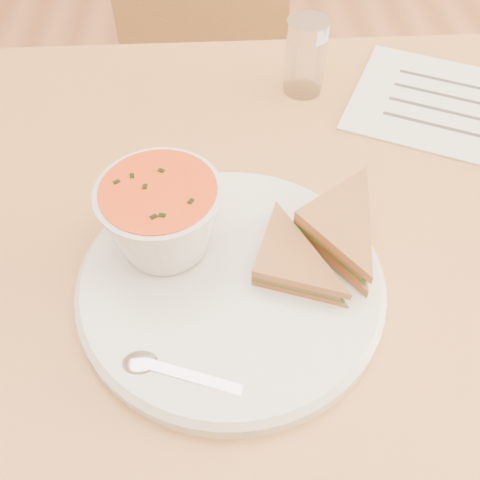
{
  "coord_description": "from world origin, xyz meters",
  "views": [
    {
      "loc": [
        -0.11,
        -0.41,
        1.19
      ],
      "look_at": [
        -0.1,
        -0.09,
        0.8
      ],
      "focal_mm": 40.0,
      "sensor_mm": 36.0,
      "label": 1
    }
  ],
  "objects_px": {
    "dining_table": "(295,359)",
    "soup_bowl": "(163,221)",
    "plate": "(231,283)",
    "condiment_shaker": "(305,57)",
    "chair_far": "(221,128)"
  },
  "relations": [
    {
      "from": "dining_table",
      "to": "soup_bowl",
      "type": "height_order",
      "value": "soup_bowl"
    },
    {
      "from": "plate",
      "to": "condiment_shaker",
      "type": "distance_m",
      "value": 0.35
    },
    {
      "from": "dining_table",
      "to": "chair_far",
      "type": "height_order",
      "value": "chair_far"
    },
    {
      "from": "plate",
      "to": "condiment_shaker",
      "type": "relative_size",
      "value": 2.99
    },
    {
      "from": "dining_table",
      "to": "plate",
      "type": "xyz_separation_m",
      "value": [
        -0.11,
        -0.11,
        0.38
      ]
    },
    {
      "from": "soup_bowl",
      "to": "chair_far",
      "type": "bearing_deg",
      "value": 84.0
    },
    {
      "from": "chair_far",
      "to": "plate",
      "type": "height_order",
      "value": "chair_far"
    },
    {
      "from": "dining_table",
      "to": "chair_far",
      "type": "distance_m",
      "value": 0.56
    },
    {
      "from": "dining_table",
      "to": "plate",
      "type": "distance_m",
      "value": 0.41
    },
    {
      "from": "dining_table",
      "to": "chair_far",
      "type": "bearing_deg",
      "value": 100.99
    },
    {
      "from": "chair_far",
      "to": "soup_bowl",
      "type": "distance_m",
      "value": 0.72
    },
    {
      "from": "soup_bowl",
      "to": "condiment_shaker",
      "type": "xyz_separation_m",
      "value": [
        0.18,
        0.28,
        -0.01
      ]
    },
    {
      "from": "condiment_shaker",
      "to": "chair_far",
      "type": "bearing_deg",
      "value": 108.9
    },
    {
      "from": "condiment_shaker",
      "to": "dining_table",
      "type": "bearing_deg",
      "value": -91.43
    },
    {
      "from": "chair_far",
      "to": "plate",
      "type": "bearing_deg",
      "value": 80.59
    }
  ]
}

